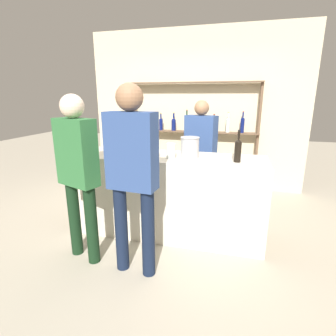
# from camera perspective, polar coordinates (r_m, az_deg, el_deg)

# --- Properties ---
(ground_plane) EXTENTS (16.00, 16.00, 0.00)m
(ground_plane) POSITION_cam_1_polar(r_m,az_deg,el_deg) (3.43, -0.00, -13.52)
(ground_plane) COLOR #B2A893
(bar_counter) EXTENTS (2.27, 0.68, 0.98)m
(bar_counter) POSITION_cam_1_polar(r_m,az_deg,el_deg) (3.22, -0.00, -5.88)
(bar_counter) COLOR beige
(bar_counter) RESTS_ON ground_plane
(back_wall) EXTENTS (3.87, 0.12, 2.80)m
(back_wall) POSITION_cam_1_polar(r_m,az_deg,el_deg) (4.91, 5.95, 12.27)
(back_wall) COLOR beige
(back_wall) RESTS_ON ground_plane
(back_shelf) EXTENTS (2.27, 0.18, 1.90)m
(back_shelf) POSITION_cam_1_polar(r_m,az_deg,el_deg) (4.74, 5.59, 10.34)
(back_shelf) COLOR brown
(back_shelf) RESTS_ON ground_plane
(counter_bottle_0) EXTENTS (0.07, 0.07, 0.34)m
(counter_bottle_0) POSITION_cam_1_polar(r_m,az_deg,el_deg) (2.87, 14.97, 3.87)
(counter_bottle_0) COLOR black
(counter_bottle_0) RESTS_ON bar_counter
(counter_bottle_1) EXTENTS (0.07, 0.07, 0.38)m
(counter_bottle_1) POSITION_cam_1_polar(r_m,az_deg,el_deg) (3.44, -8.09, 6.26)
(counter_bottle_1) COLOR black
(counter_bottle_1) RESTS_ON bar_counter
(counter_bottle_2) EXTENTS (0.08, 0.08, 0.35)m
(counter_bottle_2) POSITION_cam_1_polar(r_m,az_deg,el_deg) (3.08, -7.40, 5.22)
(counter_bottle_2) COLOR silver
(counter_bottle_2) RESTS_ON bar_counter
(wine_glass) EXTENTS (0.08, 0.08, 0.14)m
(wine_glass) POSITION_cam_1_polar(r_m,az_deg,el_deg) (3.39, -10.16, 5.32)
(wine_glass) COLOR silver
(wine_glass) RESTS_ON bar_counter
(ice_bucket) EXTENTS (0.22, 0.22, 0.23)m
(ice_bucket) POSITION_cam_1_polar(r_m,az_deg,el_deg) (3.01, 4.79, 4.54)
(ice_bucket) COLOR #B2B2B7
(ice_bucket) RESTS_ON bar_counter
(cork_jar) EXTENTS (0.10, 0.10, 0.17)m
(cork_jar) POSITION_cam_1_polar(r_m,az_deg,el_deg) (2.97, 0.66, 3.76)
(cork_jar) COLOR silver
(cork_jar) RESTS_ON bar_counter
(server_behind_counter) EXTENTS (0.49, 0.32, 1.60)m
(server_behind_counter) POSITION_cam_1_polar(r_m,az_deg,el_deg) (3.89, 7.06, 4.55)
(server_behind_counter) COLOR #121C33
(server_behind_counter) RESTS_ON ground_plane
(customer_center) EXTENTS (0.45, 0.23, 1.77)m
(customer_center) POSITION_cam_1_polar(r_m,az_deg,el_deg) (2.33, -7.81, 0.02)
(customer_center) COLOR #121C33
(customer_center) RESTS_ON ground_plane
(customer_left) EXTENTS (0.46, 0.32, 1.68)m
(customer_left) POSITION_cam_1_polar(r_m,az_deg,el_deg) (2.69, -19.06, 0.21)
(customer_left) COLOR black
(customer_left) RESTS_ON ground_plane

